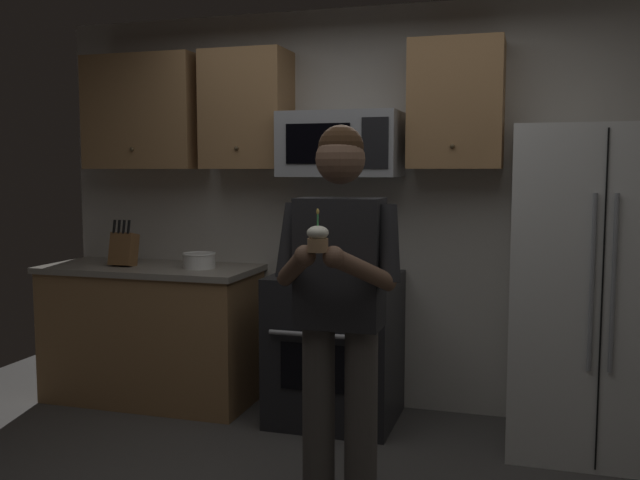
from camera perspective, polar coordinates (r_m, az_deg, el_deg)
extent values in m
cube|color=beige|center=(4.65, 4.35, 2.44)|extent=(4.40, 0.10, 2.60)
cube|color=black|center=(4.44, 1.25, -8.68)|extent=(0.76, 0.66, 0.92)
cube|color=black|center=(4.14, -0.01, -10.32)|extent=(0.48, 0.01, 0.28)
cylinder|color=#99999E|center=(4.07, -0.11, -7.71)|extent=(0.60, 0.03, 0.03)
cylinder|color=black|center=(4.27, -1.57, -2.89)|extent=(0.18, 0.18, 0.01)
cylinder|color=black|center=(4.17, 3.14, -3.10)|extent=(0.18, 0.18, 0.01)
cylinder|color=black|center=(4.54, -0.45, -2.38)|extent=(0.18, 0.18, 0.01)
cylinder|color=black|center=(4.44, 3.99, -2.56)|extent=(0.18, 0.18, 0.01)
cube|color=#9EA0A5|center=(4.42, 1.71, 7.72)|extent=(0.74, 0.40, 0.40)
cube|color=black|center=(4.25, -0.20, 7.81)|extent=(0.40, 0.01, 0.24)
cube|color=black|center=(4.16, 4.46, 7.84)|extent=(0.16, 0.01, 0.30)
cube|color=white|center=(4.18, 21.41, -3.84)|extent=(0.90, 0.72, 1.80)
cylinder|color=gray|center=(3.79, 21.15, -3.25)|extent=(0.02, 0.02, 0.90)
cylinder|color=gray|center=(3.80, 22.66, -3.29)|extent=(0.02, 0.02, 0.90)
cube|color=black|center=(3.82, 21.83, -4.73)|extent=(0.01, 0.01, 1.74)
cube|color=#9E7247|center=(5.03, -13.95, 9.94)|extent=(0.80, 0.34, 0.76)
sphere|color=brown|center=(4.86, -14.97, 7.12)|extent=(0.03, 0.03, 0.03)
cube|color=#9E7247|center=(4.69, -5.93, 10.39)|extent=(0.55, 0.34, 0.76)
sphere|color=brown|center=(4.52, -6.78, 7.39)|extent=(0.03, 0.03, 0.03)
cube|color=#9E7247|center=(4.36, 10.98, 10.68)|extent=(0.55, 0.34, 0.76)
sphere|color=brown|center=(4.16, 10.65, 7.48)|extent=(0.03, 0.03, 0.03)
cube|color=#9E7247|center=(4.97, -13.42, -7.54)|extent=(1.40, 0.62, 0.88)
cube|color=gray|center=(4.88, -13.54, -2.27)|extent=(1.44, 0.66, 0.04)
cube|color=brown|center=(4.91, -15.59, -0.75)|extent=(0.16, 0.15, 0.24)
cylinder|color=black|center=(4.91, -16.31, 1.05)|extent=(0.02, 0.04, 0.09)
cylinder|color=black|center=(4.89, -15.95, 1.04)|extent=(0.02, 0.04, 0.09)
cylinder|color=black|center=(4.87, -15.58, 1.03)|extent=(0.02, 0.04, 0.09)
cylinder|color=black|center=(4.85, -15.22, 1.03)|extent=(0.02, 0.04, 0.09)
cylinder|color=white|center=(4.69, -9.75, -1.68)|extent=(0.21, 0.21, 0.09)
torus|color=white|center=(4.69, -9.76, -1.11)|extent=(0.22, 0.22, 0.01)
cylinder|color=#4C4742|center=(3.34, -0.11, -14.12)|extent=(0.15, 0.15, 0.86)
cylinder|color=#4C4742|center=(3.30, 3.33, -14.43)|extent=(0.15, 0.15, 0.86)
cube|color=#262628|center=(3.15, 1.63, -1.86)|extent=(0.38, 0.22, 0.58)
sphere|color=brown|center=(3.12, 1.65, 6.54)|extent=(0.22, 0.22, 0.22)
sphere|color=#382314|center=(3.13, 1.71, 7.46)|extent=(0.20, 0.20, 0.20)
cylinder|color=#262628|center=(3.17, -2.43, -0.07)|extent=(0.15, 0.18, 0.35)
cylinder|color=brown|center=(3.01, -2.08, -2.24)|extent=(0.26, 0.33, 0.21)
sphere|color=brown|center=(2.85, -1.22, -1.29)|extent=(0.09, 0.09, 0.09)
cylinder|color=#262628|center=(3.05, 5.56, -0.32)|extent=(0.15, 0.18, 0.35)
cylinder|color=brown|center=(2.93, 3.49, -2.47)|extent=(0.26, 0.33, 0.21)
sphere|color=brown|center=(2.82, 1.10, -1.38)|extent=(0.09, 0.09, 0.09)
cylinder|color=#A87F56|center=(2.81, -0.18, -0.42)|extent=(0.08, 0.08, 0.06)
ellipsoid|color=white|center=(2.80, -0.18, 0.59)|extent=(0.09, 0.09, 0.06)
cylinder|color=#4CBF66|center=(2.80, -0.18, 1.55)|extent=(0.01, 0.01, 0.06)
ellipsoid|color=#FFD159|center=(2.80, -0.18, 2.32)|extent=(0.01, 0.01, 0.02)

